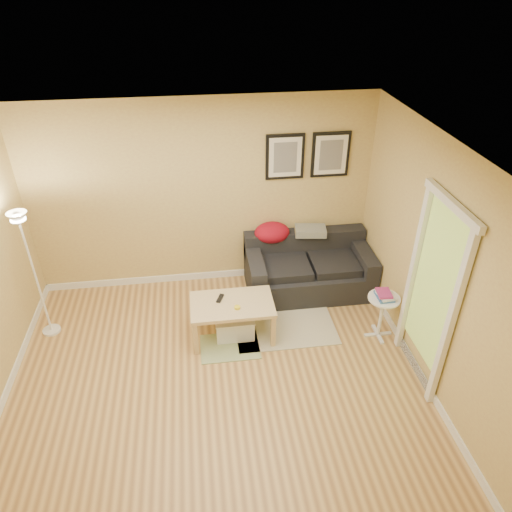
% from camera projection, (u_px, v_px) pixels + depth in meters
% --- Properties ---
extents(floor, '(4.50, 4.50, 0.00)m').
position_uv_depth(floor, '(217.00, 380.00, 5.27)').
color(floor, tan).
rests_on(floor, ground).
extents(ceiling, '(4.50, 4.50, 0.00)m').
position_uv_depth(ceiling, '(204.00, 156.00, 3.88)').
color(ceiling, white).
rests_on(ceiling, wall_back).
extents(wall_back, '(4.50, 0.00, 4.50)m').
position_uv_depth(wall_back, '(203.00, 197.00, 6.25)').
color(wall_back, '#CFBA6A').
rests_on(wall_back, ground).
extents(wall_front, '(4.50, 0.00, 4.50)m').
position_uv_depth(wall_front, '(231.00, 476.00, 2.90)').
color(wall_front, '#CFBA6A').
rests_on(wall_front, ground).
extents(wall_right, '(0.00, 4.00, 4.00)m').
position_uv_depth(wall_right, '(433.00, 267.00, 4.83)').
color(wall_right, '#CFBA6A').
rests_on(wall_right, ground).
extents(baseboard_back, '(4.50, 0.02, 0.10)m').
position_uv_depth(baseboard_back, '(208.00, 275.00, 6.91)').
color(baseboard_back, white).
rests_on(baseboard_back, ground).
extents(baseboard_left, '(0.02, 4.00, 0.10)m').
position_uv_depth(baseboard_left, '(4.00, 399.00, 4.98)').
color(baseboard_left, white).
rests_on(baseboard_left, ground).
extents(baseboard_right, '(0.02, 4.00, 0.10)m').
position_uv_depth(baseboard_right, '(411.00, 357.00, 5.50)').
color(baseboard_right, white).
rests_on(baseboard_right, ground).
extents(sofa, '(1.70, 0.90, 0.75)m').
position_uv_depth(sofa, '(309.00, 267.00, 6.51)').
color(sofa, black).
rests_on(sofa, ground).
extents(red_throw, '(0.48, 0.36, 0.28)m').
position_uv_depth(red_throw, '(272.00, 232.00, 6.51)').
color(red_throw, maroon).
rests_on(red_throw, sofa).
extents(plaid_throw, '(0.45, 0.32, 0.10)m').
position_uv_depth(plaid_throw, '(310.00, 231.00, 6.53)').
color(plaid_throw, tan).
rests_on(plaid_throw, sofa).
extents(framed_print_left, '(0.50, 0.04, 0.60)m').
position_uv_depth(framed_print_left, '(285.00, 157.00, 6.08)').
color(framed_print_left, black).
rests_on(framed_print_left, wall_back).
extents(framed_print_right, '(0.50, 0.04, 0.60)m').
position_uv_depth(framed_print_right, '(331.00, 155.00, 6.15)').
color(framed_print_right, black).
rests_on(framed_print_right, wall_back).
extents(area_rug, '(1.25, 0.85, 0.01)m').
position_uv_depth(area_rug, '(285.00, 326.00, 6.03)').
color(area_rug, '#BFBA98').
rests_on(area_rug, ground).
extents(green_runner, '(0.70, 0.50, 0.01)m').
position_uv_depth(green_runner, '(230.00, 347.00, 5.71)').
color(green_runner, '#668C4C').
rests_on(green_runner, ground).
extents(coffee_table, '(1.13, 0.88, 0.49)m').
position_uv_depth(coffee_table, '(233.00, 319.00, 5.77)').
color(coffee_table, '#D4B981').
rests_on(coffee_table, ground).
extents(remote_control, '(0.11, 0.17, 0.02)m').
position_uv_depth(remote_control, '(220.00, 298.00, 5.70)').
color(remote_control, black).
rests_on(remote_control, coffee_table).
extents(tape_roll, '(0.07, 0.07, 0.03)m').
position_uv_depth(tape_roll, '(237.00, 307.00, 5.55)').
color(tape_roll, yellow).
rests_on(tape_roll, coffee_table).
extents(storage_bin, '(0.47, 0.35, 0.29)m').
position_uv_depth(storage_bin, '(235.00, 326.00, 5.82)').
color(storage_bin, white).
rests_on(storage_bin, ground).
extents(side_table, '(0.38, 0.38, 0.58)m').
position_uv_depth(side_table, '(381.00, 317.00, 5.74)').
color(side_table, white).
rests_on(side_table, ground).
extents(book_stack, '(0.24, 0.28, 0.08)m').
position_uv_depth(book_stack, '(385.00, 295.00, 5.57)').
color(book_stack, '#325D98').
rests_on(book_stack, side_table).
extents(floor_lamp, '(0.22, 0.22, 1.67)m').
position_uv_depth(floor_lamp, '(36.00, 279.00, 5.54)').
color(floor_lamp, white).
rests_on(floor_lamp, ground).
extents(doorway, '(0.12, 1.01, 2.13)m').
position_uv_depth(doorway, '(429.00, 298.00, 4.85)').
color(doorway, white).
rests_on(doorway, ground).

